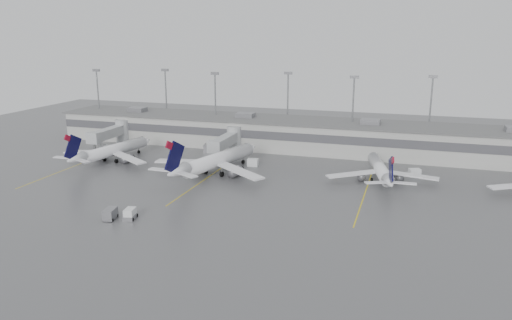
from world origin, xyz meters
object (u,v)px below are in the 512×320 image
(baggage_tug, at_px, (130,215))
(jet_mid_left, at_px, (215,161))
(jet_far_left, at_px, (111,150))
(jet_mid_right, at_px, (381,170))

(baggage_tug, bearing_deg, jet_mid_left, 72.50)
(jet_far_left, relative_size, jet_mid_left, 0.89)
(jet_mid_right, bearing_deg, baggage_tug, -151.03)
(jet_far_left, relative_size, baggage_tug, 8.98)
(jet_far_left, xyz_separation_m, baggage_tug, (25.76, -33.54, -2.21))
(jet_mid_right, height_order, baggage_tug, jet_mid_right)
(jet_far_left, distance_m, jet_mid_right, 66.03)
(jet_mid_left, xyz_separation_m, jet_mid_right, (36.58, 5.82, -0.63))
(jet_far_left, relative_size, jet_mid_right, 1.09)
(jet_mid_right, distance_m, baggage_tug, 54.24)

